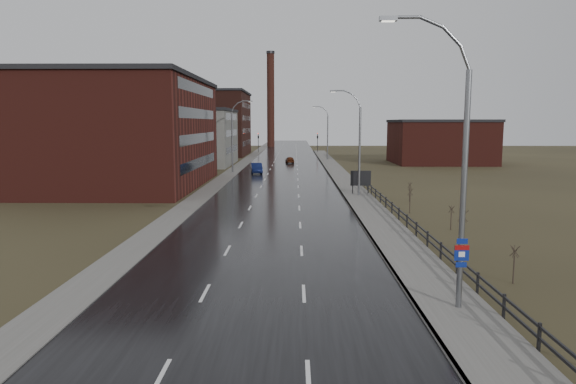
{
  "coord_description": "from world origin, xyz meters",
  "views": [
    {
      "loc": [
        1.87,
        -18.92,
        7.91
      ],
      "look_at": [
        1.39,
        17.33,
        3.0
      ],
      "focal_mm": 32.0,
      "sensor_mm": 36.0,
      "label": 1
    }
  ],
  "objects_px": {
    "billboard": "(361,179)",
    "car_near": "(257,168)",
    "car_far": "(290,160)",
    "streetlight_main": "(457,168)"
  },
  "relations": [
    {
      "from": "car_far",
      "to": "car_near",
      "type": "bearing_deg",
      "value": 69.25
    },
    {
      "from": "streetlight_main",
      "to": "billboard",
      "type": "height_order",
      "value": "streetlight_main"
    },
    {
      "from": "billboard",
      "to": "car_near",
      "type": "relative_size",
      "value": 0.57
    },
    {
      "from": "streetlight_main",
      "to": "car_far",
      "type": "height_order",
      "value": "streetlight_main"
    },
    {
      "from": "billboard",
      "to": "car_far",
      "type": "bearing_deg",
      "value": 100.44
    },
    {
      "from": "billboard",
      "to": "car_near",
      "type": "distance_m",
      "value": 27.66
    },
    {
      "from": "streetlight_main",
      "to": "car_near",
      "type": "distance_m",
      "value": 60.87
    },
    {
      "from": "streetlight_main",
      "to": "car_near",
      "type": "bearing_deg",
      "value": 102.0
    },
    {
      "from": "car_near",
      "to": "car_far",
      "type": "distance_m",
      "value": 20.89
    },
    {
      "from": "streetlight_main",
      "to": "car_far",
      "type": "xyz_separation_m",
      "value": [
        -7.58,
        79.59,
        -5.42
      ]
    }
  ]
}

